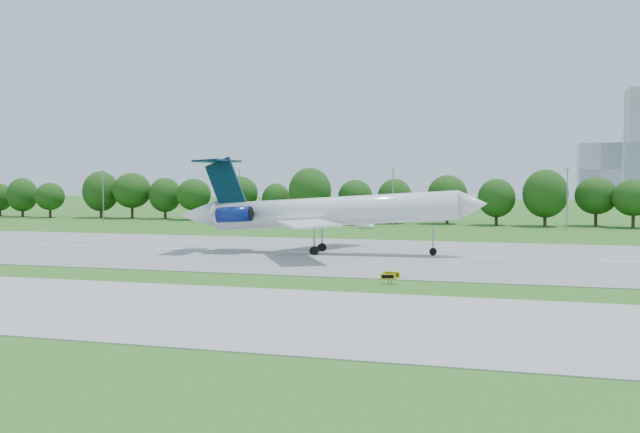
{
  "coord_description": "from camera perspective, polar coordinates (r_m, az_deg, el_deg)",
  "views": [
    {
      "loc": [
        6.33,
        -67.52,
        10.12
      ],
      "look_at": [
        -17.94,
        18.0,
        5.41
      ],
      "focal_mm": 40.0,
      "sensor_mm": 36.0,
      "label": 1
    }
  ],
  "objects": [
    {
      "name": "runway",
      "position": [
        93.29,
        11.88,
        -3.23
      ],
      "size": [
        400.0,
        45.0,
        0.08
      ],
      "primitive_type": "cube",
      "color": "gray",
      "rests_on": "ground"
    },
    {
      "name": "ground",
      "position": [
        68.57,
        10.42,
        -5.5
      ],
      "size": [
        600.0,
        600.0,
        0.0
      ],
      "primitive_type": "plane",
      "color": "#2E6C1C",
      "rests_on": "ground"
    },
    {
      "name": "service_vehicle_a",
      "position": [
        146.07,
        3.61,
        -0.69
      ],
      "size": [
        4.11,
        2.86,
        1.28
      ],
      "primitive_type": "imported",
      "rotation": [
        0.0,
        0.0,
        1.14
      ],
      "color": "white",
      "rests_on": "ground"
    },
    {
      "name": "taxi_sign_left",
      "position": [
        68.37,
        5.48,
        -4.82
      ],
      "size": [
        1.51,
        0.67,
        1.08
      ],
      "rotation": [
        0.0,
        0.0,
        0.34
      ],
      "color": "gray",
      "rests_on": "ground"
    },
    {
      "name": "airliner",
      "position": [
        96.18,
        -0.07,
        0.46
      ],
      "size": [
        42.2,
        30.65,
        13.2
      ],
      "rotation": [
        0.0,
        -0.06,
        0.06
      ],
      "color": "white",
      "rests_on": "ground"
    },
    {
      "name": "service_vehicle_b",
      "position": [
        153.96,
        2.71,
        -0.52
      ],
      "size": [
        3.5,
        1.56,
        1.17
      ],
      "primitive_type": "imported",
      "rotation": [
        0.0,
        0.0,
        1.62
      ],
      "color": "silver",
      "rests_on": "ground"
    },
    {
      "name": "taxiway",
      "position": [
        50.93,
        8.48,
        -8.41
      ],
      "size": [
        400.0,
        23.0,
        0.08
      ],
      "primitive_type": "cube",
      "color": "#ADADA8",
      "rests_on": "ground"
    },
    {
      "name": "light_poles",
      "position": [
        149.83,
        12.46,
        1.52
      ],
      "size": [
        175.9,
        0.25,
        12.19
      ],
      "color": "gray",
      "rests_on": "ground"
    },
    {
      "name": "tree_line",
      "position": [
        159.7,
        13.57,
        1.54
      ],
      "size": [
        288.4,
        8.4,
        10.4
      ],
      "color": "#382314",
      "rests_on": "ground"
    },
    {
      "name": "taxi_sign_centre",
      "position": [
        69.28,
        5.76,
        -4.66
      ],
      "size": [
        1.67,
        0.42,
        1.17
      ],
      "rotation": [
        0.0,
        0.0,
        -0.14
      ],
      "color": "gray",
      "rests_on": "ground"
    }
  ]
}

